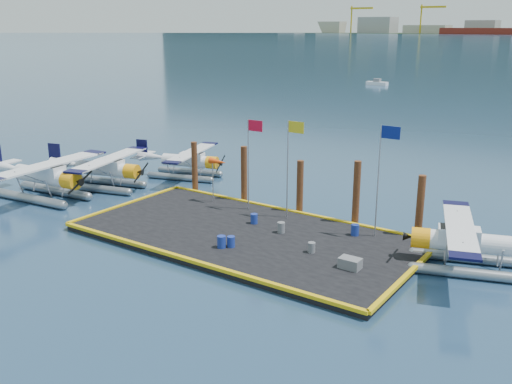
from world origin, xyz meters
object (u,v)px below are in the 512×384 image
(seaplane_d, at_px, (466,245))
(piling_2, at_px, (300,189))
(piling_0, at_px, (195,169))
(drum_1, at_px, (231,242))
(crate, at_px, (350,263))
(piling_4, at_px, (420,209))
(drum_2, at_px, (312,247))
(flagpole_red, at_px, (251,151))
(flagpole_blue, at_px, (382,165))
(seaplane_c, at_px, (188,163))
(drum_3, at_px, (221,242))
(drum_0, at_px, (254,219))
(piling_1, at_px, (244,176))
(flagpole_yellow, at_px, (291,155))
(seaplane_b, at_px, (106,171))
(drum_4, at_px, (355,230))
(seaplane_a, at_px, (45,178))
(drum_5, at_px, (281,227))
(piling_3, at_px, (356,195))
(windsock, at_px, (218,163))

(seaplane_d, bearing_deg, piling_2, 58.25)
(piling_0, bearing_deg, drum_1, -40.09)
(seaplane_d, relative_size, crate, 8.17)
(drum_1, relative_size, piling_4, 0.15)
(drum_2, distance_m, flagpole_red, 8.99)
(drum_1, bearing_deg, seaplane_d, 24.28)
(seaplane_d, distance_m, flagpole_red, 14.50)
(piling_4, bearing_deg, flagpole_blue, -138.42)
(seaplane_c, distance_m, crate, 21.84)
(drum_3, bearing_deg, drum_0, 100.52)
(drum_1, distance_m, piling_1, 9.09)
(flagpole_yellow, height_order, piling_1, flagpole_yellow)
(seaplane_b, height_order, drum_4, seaplane_b)
(seaplane_d, bearing_deg, flagpole_yellow, 66.02)
(seaplane_b, bearing_deg, flagpole_red, 79.95)
(seaplane_a, relative_size, crate, 9.45)
(seaplane_a, distance_m, drum_5, 18.52)
(seaplane_b, height_order, drum_5, seaplane_b)
(crate, distance_m, piling_4, 6.82)
(flagpole_blue, distance_m, piling_1, 11.12)
(drum_1, distance_m, piling_0, 12.01)
(crate, bearing_deg, piling_1, 149.78)
(flagpole_blue, relative_size, piling_3, 1.51)
(flagpole_blue, bearing_deg, drum_4, -156.53)
(seaplane_b, bearing_deg, drum_2, 65.94)
(drum_0, relative_size, drum_3, 0.92)
(drum_2, height_order, crate, drum_2)
(seaplane_d, bearing_deg, flagpole_blue, 59.98)
(windsock, distance_m, piling_3, 9.72)
(seaplane_b, height_order, windsock, windsock)
(drum_5, bearing_deg, drum_2, -29.19)
(piling_4, bearing_deg, piling_2, 180.00)
(drum_2, height_order, flagpole_yellow, flagpole_yellow)
(flagpole_blue, bearing_deg, drum_2, -115.17)
(flagpole_red, distance_m, piling_2, 4.07)
(drum_2, relative_size, piling_4, 0.14)
(drum_2, relative_size, drum_5, 0.89)
(drum_3, height_order, piling_3, piling_3)
(seaplane_c, distance_m, drum_4, 18.45)
(drum_3, bearing_deg, flagpole_red, 111.58)
(seaplane_a, xyz_separation_m, piling_0, (8.06, 7.08, 0.42))
(drum_0, relative_size, piling_0, 0.15)
(drum_4, xyz_separation_m, drum_5, (-3.78, -2.08, -0.01))
(flagpole_red, bearing_deg, flagpole_blue, -0.00)
(drum_3, bearing_deg, crate, 11.89)
(seaplane_d, height_order, drum_4, seaplane_d)
(piling_4, bearing_deg, drum_1, -135.63)
(piling_4, bearing_deg, drum_4, -144.81)
(drum_2, bearing_deg, flagpole_yellow, 133.06)
(crate, height_order, flagpole_red, flagpole_red)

